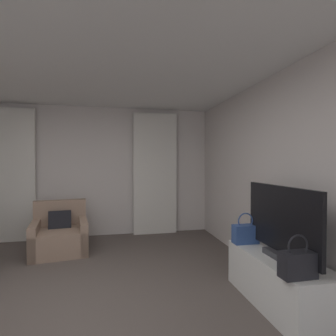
# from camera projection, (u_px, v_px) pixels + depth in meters

# --- Properties ---
(ground_plane) EXTENTS (12.00, 12.00, 0.00)m
(ground_plane) POSITION_uv_depth(u_px,v_px,m) (57.00, 325.00, 2.43)
(ground_plane) COLOR #564C47
(wall_window) EXTENTS (5.12, 0.06, 2.60)m
(wall_window) POSITION_uv_depth(u_px,v_px,m) (87.00, 172.00, 5.37)
(wall_window) COLOR silver
(wall_window) RESTS_ON ground
(wall_right) EXTENTS (0.06, 6.12, 2.60)m
(wall_right) POSITION_uv_depth(u_px,v_px,m) (301.00, 179.00, 2.93)
(wall_right) COLOR silver
(wall_right) RESTS_ON ground
(ceiling) EXTENTS (5.12, 6.12, 0.06)m
(ceiling) POSITION_uv_depth(u_px,v_px,m) (55.00, 34.00, 2.38)
(ceiling) COLOR white
(ceiling) RESTS_ON wall_left
(curtain_left_panel) EXTENTS (0.90, 0.06, 2.50)m
(curtain_left_panel) POSITION_uv_depth(u_px,v_px,m) (9.00, 175.00, 4.96)
(curtain_left_panel) COLOR silver
(curtain_left_panel) RESTS_ON ground
(curtain_right_panel) EXTENTS (0.90, 0.06, 2.50)m
(curtain_right_panel) POSITION_uv_depth(u_px,v_px,m) (155.00, 174.00, 5.53)
(curtain_right_panel) COLOR silver
(curtain_right_panel) RESTS_ON ground
(armchair) EXTENTS (0.97, 0.97, 0.82)m
(armchair) POSITION_uv_depth(u_px,v_px,m) (60.00, 236.00, 4.41)
(armchair) COLOR #997A66
(armchair) RESTS_ON ground
(tv_console) EXTENTS (0.52, 1.28, 0.51)m
(tv_console) POSITION_uv_depth(u_px,v_px,m) (278.00, 281.00, 2.77)
(tv_console) COLOR white
(tv_console) RESTS_ON ground
(tv_flatscreen) EXTENTS (0.20, 1.14, 0.74)m
(tv_flatscreen) POSITION_uv_depth(u_px,v_px,m) (281.00, 223.00, 2.72)
(tv_flatscreen) COLOR #333338
(tv_flatscreen) RESTS_ON tv_console
(handbag_primary) EXTENTS (0.30, 0.14, 0.37)m
(handbag_primary) POSITION_uv_depth(u_px,v_px,m) (245.00, 233.00, 3.21)
(handbag_primary) COLOR #335193
(handbag_primary) RESTS_ON tv_console
(handbag_secondary) EXTENTS (0.30, 0.14, 0.37)m
(handbag_secondary) POSITION_uv_depth(u_px,v_px,m) (298.00, 264.00, 2.24)
(handbag_secondary) COLOR black
(handbag_secondary) RESTS_ON tv_console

